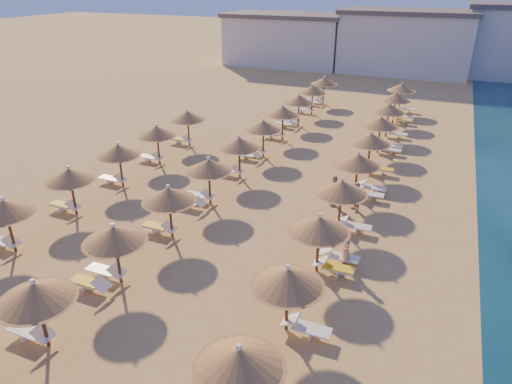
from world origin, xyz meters
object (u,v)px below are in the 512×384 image
at_px(beachgoer_c, 334,191).
at_px(beachgoer_b, 356,198).
at_px(beachgoer_a, 346,250).
at_px(parasol_row_east, 350,174).
at_px(parasol_row_west, 225,154).

bearing_deg(beachgoer_c, beachgoer_b, 49.42).
distance_m(beachgoer_a, beachgoer_c, 5.58).
height_order(beachgoer_a, beachgoer_c, beachgoer_c).
xyz_separation_m(parasol_row_east, beachgoer_b, (0.35, 0.14, -1.32)).
bearing_deg(beachgoer_b, beachgoer_c, -141.85).
distance_m(parasol_row_west, beachgoer_c, 6.22).
height_order(parasol_row_west, beachgoer_b, parasol_row_west).
xyz_separation_m(parasol_row_east, parasol_row_west, (-6.90, 0.00, 0.00)).
relative_size(beachgoer_b, beachgoer_a, 1.04).
xyz_separation_m(beachgoer_b, beachgoer_c, (-1.19, 0.30, 0.04)).
relative_size(parasol_row_east, beachgoer_c, 26.13).
distance_m(parasol_row_west, beachgoer_a, 9.36).
xyz_separation_m(parasol_row_west, beachgoer_a, (7.90, -4.83, -1.35)).
bearing_deg(parasol_row_east, beachgoer_a, -78.39).
bearing_deg(beachgoer_c, beachgoer_a, -7.42).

